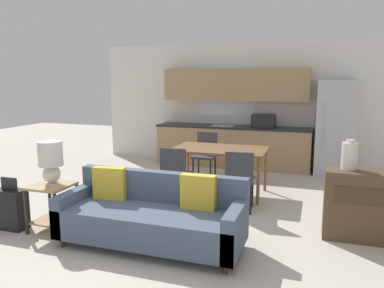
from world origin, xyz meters
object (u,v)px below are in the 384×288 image
(couch, at_px, (153,216))
(side_table, at_px, (52,200))
(credenza, at_px, (368,206))
(refrigerator, at_px, (335,128))
(dining_table, at_px, (220,152))
(dining_chair_far_left, at_px, (205,153))
(dining_chair_near_left, at_px, (176,172))
(vase, at_px, (349,156))
(table_lamp, at_px, (51,160))
(dining_chair_near_right, at_px, (240,177))
(suitcase, at_px, (11,209))

(couch, relative_size, side_table, 3.56)
(side_table, bearing_deg, credenza, 14.46)
(refrigerator, xyz_separation_m, dining_table, (-1.86, -1.99, -0.24))
(dining_chair_far_left, relative_size, dining_chair_near_left, 1.00)
(credenza, distance_m, vase, 0.64)
(couch, height_order, table_lamp, table_lamp)
(dining_chair_near_right, bearing_deg, couch, 56.50)
(dining_table, distance_m, dining_chair_near_right, 0.94)
(refrigerator, distance_m, dining_table, 2.74)
(vase, bearing_deg, refrigerator, 90.79)
(table_lamp, height_order, dining_chair_near_right, table_lamp)
(couch, bearing_deg, dining_table, 83.86)
(credenza, bearing_deg, suitcase, -165.60)
(side_table, relative_size, dining_chair_near_right, 0.66)
(dining_table, relative_size, side_table, 2.57)
(dining_chair_near_left, bearing_deg, side_table, 48.49)
(refrigerator, relative_size, dining_chair_far_left, 2.10)
(suitcase, bearing_deg, refrigerator, 47.28)
(refrigerator, xyz_separation_m, table_lamp, (-3.47, -4.18, -0.04))
(credenza, relative_size, vase, 2.80)
(table_lamp, bearing_deg, dining_chair_near_left, 50.86)
(couch, distance_m, dining_chair_far_left, 3.00)
(suitcase, bearing_deg, table_lamp, 16.93)
(credenza, height_order, dining_chair_near_right, dining_chair_near_right)
(table_lamp, xyz_separation_m, dining_chair_near_right, (2.12, 1.41, -0.40))
(couch, bearing_deg, credenza, 21.46)
(table_lamp, distance_m, dining_chair_far_left, 3.22)
(dining_chair_near_left, bearing_deg, table_lamp, 47.82)
(side_table, distance_m, dining_chair_near_left, 1.81)
(credenza, bearing_deg, refrigerator, 95.10)
(dining_chair_near_right, distance_m, suitcase, 3.09)
(dining_table, bearing_deg, suitcase, -132.54)
(dining_chair_far_left, bearing_deg, dining_chair_near_left, -90.10)
(couch, xyz_separation_m, credenza, (2.38, 0.94, 0.08))
(table_lamp, height_order, dining_chair_far_left, table_lamp)
(dining_table, height_order, vase, vase)
(couch, xyz_separation_m, dining_chair_near_left, (-0.25, 1.38, 0.18))
(credenza, bearing_deg, dining_chair_near_right, 164.20)
(couch, bearing_deg, dining_chair_near_left, 100.39)
(refrigerator, bearing_deg, couch, -116.61)
(table_lamp, height_order, dining_chair_near_left, table_lamp)
(refrigerator, xyz_separation_m, dining_chair_far_left, (-2.35, -1.19, -0.44))
(credenza, xyz_separation_m, vase, (-0.24, 0.04, 0.59))
(vase, height_order, dining_chair_near_left, vase)
(couch, xyz_separation_m, suitcase, (-1.92, -0.17, -0.07))
(dining_table, bearing_deg, credenza, -30.07)
(dining_table, bearing_deg, vase, -32.27)
(refrigerator, height_order, dining_table, refrigerator)
(dining_chair_far_left, distance_m, suitcase, 3.57)
(couch, distance_m, suitcase, 1.93)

